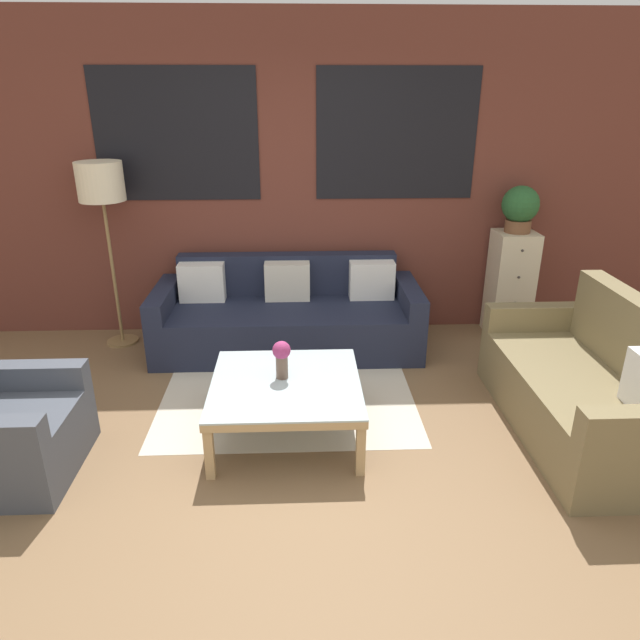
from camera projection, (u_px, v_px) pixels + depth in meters
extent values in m
plane|color=brown|center=(289.00, 484.00, 3.37)|extent=(16.00, 16.00, 0.00)
cube|color=brown|center=(288.00, 181.00, 5.10)|extent=(8.40, 0.08, 2.80)
cube|color=black|center=(176.00, 135.00, 4.87)|extent=(1.40, 0.01, 1.10)
cube|color=black|center=(397.00, 135.00, 4.95)|extent=(1.40, 0.01, 1.10)
cube|color=beige|center=(288.00, 388.00, 4.45)|extent=(1.89, 1.71, 0.00)
cube|color=#1E2338|center=(288.00, 332.00, 4.98)|extent=(1.98, 0.72, 0.40)
cube|color=#1E2338|center=(288.00, 294.00, 5.32)|extent=(1.98, 0.16, 0.78)
cube|color=#1E2338|center=(165.00, 320.00, 4.98)|extent=(0.16, 0.88, 0.58)
cube|color=#1E2338|center=(408.00, 317.00, 5.06)|extent=(0.16, 0.88, 0.58)
cube|color=white|center=(202.00, 282.00, 5.07)|extent=(0.40, 0.16, 0.34)
cube|color=beige|center=(287.00, 281.00, 5.10)|extent=(0.40, 0.16, 0.34)
cube|color=white|center=(372.00, 280.00, 5.13)|extent=(0.40, 0.16, 0.34)
cube|color=olive|center=(565.00, 403.00, 3.83)|extent=(0.64, 1.42, 0.42)
cube|color=olive|center=(630.00, 369.00, 3.75)|extent=(0.16, 1.42, 0.92)
cube|color=olive|center=(533.00, 342.00, 4.51)|extent=(0.80, 0.14, 0.62)
cube|color=#474C56|center=(21.00, 443.00, 3.41)|extent=(0.64, 0.53, 0.40)
cube|color=#474C56|center=(29.00, 403.00, 3.69)|extent=(0.80, 0.14, 0.56)
cube|color=silver|center=(286.00, 383.00, 3.71)|extent=(0.97, 0.97, 0.01)
cube|color=tan|center=(285.00, 425.00, 3.30)|extent=(0.97, 0.05, 0.05)
cube|color=tan|center=(287.00, 356.00, 4.15)|extent=(0.97, 0.05, 0.05)
cube|color=tan|center=(215.00, 388.00, 3.71)|extent=(0.05, 0.97, 0.05)
cube|color=tan|center=(356.00, 386.00, 3.74)|extent=(0.05, 0.97, 0.05)
cube|color=tan|center=(209.00, 450.00, 3.35)|extent=(0.06, 0.05, 0.38)
cube|color=tan|center=(361.00, 447.00, 3.39)|extent=(0.06, 0.05, 0.38)
cube|color=tan|center=(226.00, 379.00, 4.19)|extent=(0.06, 0.06, 0.38)
cube|color=tan|center=(348.00, 376.00, 4.22)|extent=(0.06, 0.06, 0.38)
cylinder|color=olive|center=(123.00, 341.00, 5.26)|extent=(0.28, 0.28, 0.02)
cylinder|color=olive|center=(113.00, 274.00, 5.01)|extent=(0.03, 0.03, 1.28)
cylinder|color=beige|center=(100.00, 181.00, 4.71)|extent=(0.38, 0.38, 0.32)
cube|color=beige|center=(510.00, 284.00, 5.29)|extent=(0.36, 0.35, 0.98)
sphere|color=#38332D|center=(522.00, 251.00, 4.98)|extent=(0.02, 0.02, 0.02)
sphere|color=#38332D|center=(519.00, 277.00, 5.07)|extent=(0.02, 0.02, 0.02)
sphere|color=#38332D|center=(515.00, 303.00, 5.16)|extent=(0.02, 0.02, 0.02)
sphere|color=#38332D|center=(512.00, 328.00, 5.26)|extent=(0.02, 0.02, 0.02)
cylinder|color=brown|center=(518.00, 226.00, 5.08)|extent=(0.23, 0.23, 0.11)
sphere|color=#285B2D|center=(521.00, 204.00, 5.01)|extent=(0.32, 0.32, 0.32)
cylinder|color=brown|center=(282.00, 367.00, 3.74)|extent=(0.08, 0.08, 0.16)
sphere|color=#9E3366|center=(281.00, 350.00, 3.69)|extent=(0.12, 0.12, 0.12)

